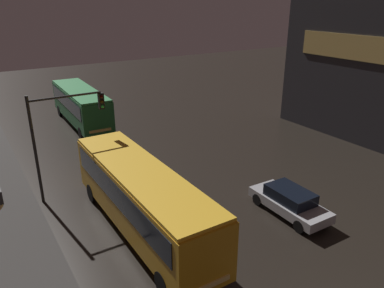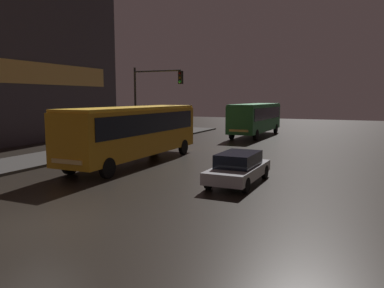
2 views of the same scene
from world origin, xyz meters
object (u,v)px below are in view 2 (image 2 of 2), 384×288
(bus_far, at_px, (256,116))
(traffic_light_main, at_px, (152,93))
(bus_near, at_px, (135,129))
(car_taxi, at_px, (239,167))

(bus_far, xyz_separation_m, traffic_light_main, (-4.58, -12.29, 2.17))
(bus_near, bearing_deg, bus_far, -98.06)
(bus_near, relative_size, traffic_light_main, 1.86)
(bus_near, height_order, bus_far, bus_near)
(bus_near, distance_m, traffic_light_main, 6.25)
(bus_far, height_order, traffic_light_main, traffic_light_main)
(bus_far, bearing_deg, car_taxi, 104.20)
(bus_far, xyz_separation_m, car_taxi, (4.57, -20.39, -1.24))
(bus_near, bearing_deg, traffic_light_main, -69.59)
(bus_near, xyz_separation_m, bus_far, (2.54, 17.80, -0.06))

